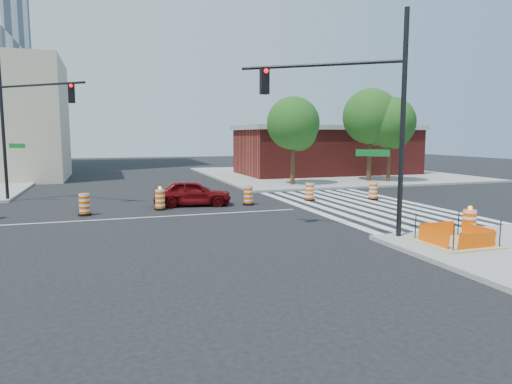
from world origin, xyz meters
TOP-DOWN VIEW (x-y plane):
  - ground at (0.00, 0.00)m, footprint 120.00×120.00m
  - sidewalk_ne at (18.00, 18.00)m, footprint 22.00×22.00m
  - crosswalk_east at (10.95, 0.00)m, footprint 6.75×13.50m
  - lane_centerline at (0.00, 0.00)m, footprint 14.00×0.12m
  - excavation_pit at (9.00, -9.00)m, footprint 2.20×2.20m
  - brick_storefront at (18.00, 18.00)m, footprint 16.50×8.50m
  - red_coupe at (2.46, 2.84)m, footprint 4.24×2.27m
  - signal_pole_se at (6.60, -6.46)m, footprint 4.85×3.57m
  - signal_pole_nw at (-5.91, 6.58)m, footprint 4.62×4.06m
  - pit_drum at (10.16, -8.33)m, footprint 0.56×0.56m
  - tree_north_c at (11.12, 9.75)m, footprint 3.81×3.81m
  - tree_north_d at (17.95, 10.45)m, footprint 4.31×4.31m
  - tree_north_e at (19.17, 9.62)m, footprint 3.92×3.92m
  - median_drum_2 at (-2.85, 1.42)m, footprint 0.60×0.60m
  - median_drum_3 at (0.67, 1.95)m, footprint 0.60×0.60m
  - median_drum_4 at (5.33, 2.15)m, footprint 0.60×0.60m
  - median_drum_5 at (9.13, 2.59)m, footprint 0.60×0.60m
  - median_drum_6 at (12.78, 1.80)m, footprint 0.60×0.60m

SIDE VIEW (x-z plane):
  - ground at x=0.00m, z-range 0.00..0.00m
  - lane_centerline at x=0.00m, z-range 0.00..0.01m
  - crosswalk_east at x=10.95m, z-range 0.00..0.01m
  - sidewalk_ne at x=18.00m, z-range 0.00..0.15m
  - excavation_pit at x=9.00m, z-range -0.23..0.67m
  - median_drum_2 at x=-2.85m, z-range -0.03..0.99m
  - median_drum_4 at x=5.33m, z-range -0.03..0.99m
  - median_drum_5 at x=9.13m, z-range -0.03..0.99m
  - median_drum_6 at x=12.78m, z-range -0.03..0.99m
  - median_drum_3 at x=0.67m, z-range -0.10..1.08m
  - pit_drum at x=10.16m, z-range 0.06..1.16m
  - red_coupe at x=2.46m, z-range 0.00..1.37m
  - brick_storefront at x=18.00m, z-range 0.02..4.62m
  - tree_north_c at x=11.12m, z-range 1.11..7.58m
  - tree_north_e at x=19.17m, z-range 1.14..7.80m
  - signal_pole_se at x=6.60m, z-range 0.89..8.68m
  - signal_pole_nw at x=-5.91m, z-range 0.90..8.86m
  - tree_north_d at x=17.95m, z-range 1.25..8.58m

